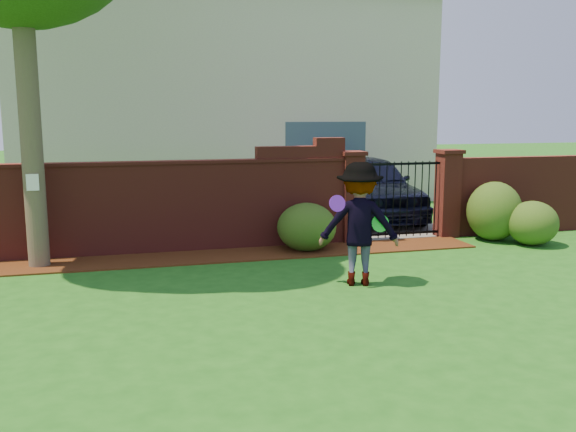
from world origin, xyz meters
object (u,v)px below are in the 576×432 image
object	(u,v)px
car	(370,187)
frisbee_green	(380,223)
frisbee_purple	(337,203)
man	(359,224)

from	to	relation	value
car	frisbee_green	distance (m)	6.10
frisbee_purple	frisbee_green	world-z (taller)	frisbee_purple
car	frisbee_purple	bearing A→B (deg)	-114.54
man	frisbee_purple	world-z (taller)	man
man	frisbee_purple	distance (m)	0.57
car	frisbee_green	bearing A→B (deg)	-108.70
man	frisbee_purple	size ratio (longest dim) A/B	7.66
frisbee_purple	car	bearing A→B (deg)	63.26
man	car	bearing A→B (deg)	-95.82
car	man	xyz separation A→B (m)	(-2.48, -5.58, 0.14)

